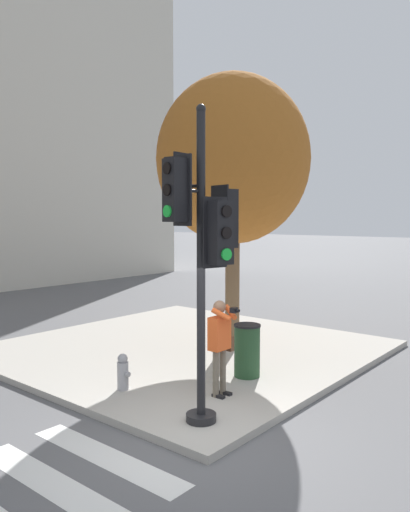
% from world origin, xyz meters
% --- Properties ---
extents(ground_plane, '(160.00, 160.00, 0.00)m').
position_xyz_m(ground_plane, '(0.00, 0.00, 0.00)').
color(ground_plane, '#5B5B5E').
extents(sidewalk_corner, '(8.00, 8.00, 0.13)m').
position_xyz_m(sidewalk_corner, '(3.50, 3.50, 0.06)').
color(sidewalk_corner, '#ADA89E').
rests_on(sidewalk_corner, ground_plane).
extents(traffic_signal_pole, '(1.26, 1.26, 4.78)m').
position_xyz_m(traffic_signal_pole, '(0.28, 0.30, 3.05)').
color(traffic_signal_pole, black).
rests_on(traffic_signal_pole, sidewalk_corner).
extents(person_photographer, '(0.58, 0.54, 1.68)m').
position_xyz_m(person_photographer, '(1.39, 0.77, 1.14)').
color(person_photographer, black).
rests_on(person_photographer, sidewalk_corner).
extents(street_tree, '(3.70, 3.70, 6.55)m').
position_xyz_m(street_tree, '(4.40, 2.75, 4.63)').
color(street_tree, brown).
rests_on(street_tree, sidewalk_corner).
extents(fire_hydrant, '(0.20, 0.26, 0.66)m').
position_xyz_m(fire_hydrant, '(0.48, 2.30, 0.45)').
color(fire_hydrant, '#99999E').
rests_on(fire_hydrant, sidewalk_corner).
extents(trash_bin, '(0.53, 0.53, 1.03)m').
position_xyz_m(trash_bin, '(2.55, 1.01, 0.65)').
color(trash_bin, '#234728').
rests_on(trash_bin, sidewalk_corner).
extents(building_right, '(14.03, 8.69, 19.74)m').
position_xyz_m(building_right, '(9.72, 20.42, 9.89)').
color(building_right, beige).
rests_on(building_right, ground_plane).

